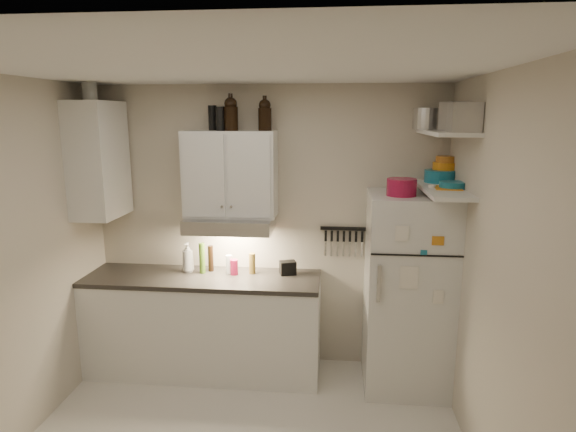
{
  "coord_description": "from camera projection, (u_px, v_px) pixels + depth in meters",
  "views": [
    {
      "loc": [
        0.62,
        -2.8,
        2.33
      ],
      "look_at": [
        0.25,
        0.9,
        1.55
      ],
      "focal_mm": 30.0,
      "sensor_mm": 36.0,
      "label": 1
    }
  ],
  "objects": [
    {
      "name": "ceiling",
      "position": [
        229.0,
        65.0,
        2.73
      ],
      "size": [
        3.2,
        3.0,
        0.02
      ],
      "primitive_type": "cube",
      "color": "white",
      "rests_on": "ground"
    },
    {
      "name": "back_wall",
      "position": [
        268.0,
        228.0,
        4.47
      ],
      "size": [
        3.2,
        0.02,
        2.6
      ],
      "primitive_type": "cube",
      "color": "beige",
      "rests_on": "ground"
    },
    {
      "name": "right_wall",
      "position": [
        501.0,
        293.0,
        2.84
      ],
      "size": [
        0.02,
        3.0,
        2.6
      ],
      "primitive_type": "cube",
      "color": "beige",
      "rests_on": "ground"
    },
    {
      "name": "base_cabinet",
      "position": [
        204.0,
        326.0,
        4.4
      ],
      "size": [
        2.1,
        0.6,
        0.88
      ],
      "primitive_type": "cube",
      "color": "white",
      "rests_on": "floor"
    },
    {
      "name": "countertop",
      "position": [
        202.0,
        278.0,
        4.3
      ],
      "size": [
        2.1,
        0.62,
        0.04
      ],
      "primitive_type": "cube",
      "color": "#2D2926",
      "rests_on": "base_cabinet"
    },
    {
      "name": "upper_cabinet",
      "position": [
        231.0,
        174.0,
        4.22
      ],
      "size": [
        0.8,
        0.33,
        0.75
      ],
      "primitive_type": "cube",
      "color": "white",
      "rests_on": "back_wall"
    },
    {
      "name": "side_cabinet",
      "position": [
        98.0,
        160.0,
        4.17
      ],
      "size": [
        0.33,
        0.55,
        1.0
      ],
      "primitive_type": "cube",
      "color": "white",
      "rests_on": "left_wall"
    },
    {
      "name": "range_hood",
      "position": [
        230.0,
        224.0,
        4.25
      ],
      "size": [
        0.76,
        0.46,
        0.12
      ],
      "primitive_type": "cube",
      "color": "silver",
      "rests_on": "back_wall"
    },
    {
      "name": "fridge",
      "position": [
        408.0,
        292.0,
        4.1
      ],
      "size": [
        0.7,
        0.68,
        1.7
      ],
      "primitive_type": "cube",
      "color": "silver",
      "rests_on": "floor"
    },
    {
      "name": "shelf_hi",
      "position": [
        446.0,
        133.0,
        3.67
      ],
      "size": [
        0.3,
        0.95,
        0.03
      ],
      "primitive_type": "cube",
      "color": "white",
      "rests_on": "right_wall"
    },
    {
      "name": "shelf_lo",
      "position": [
        442.0,
        190.0,
        3.76
      ],
      "size": [
        0.3,
        0.95,
        0.03
      ],
      "primitive_type": "cube",
      "color": "white",
      "rests_on": "right_wall"
    },
    {
      "name": "knife_strip",
      "position": [
        344.0,
        229.0,
        4.37
      ],
      "size": [
        0.42,
        0.02,
        0.03
      ],
      "primitive_type": "cube",
      "color": "black",
      "rests_on": "back_wall"
    },
    {
      "name": "dutch_oven",
      "position": [
        402.0,
        187.0,
        3.84
      ],
      "size": [
        0.24,
        0.24,
        0.14
      ],
      "primitive_type": "cylinder",
      "rotation": [
        0.0,
        0.0,
        -0.02
      ],
      "color": "maroon",
      "rests_on": "fridge"
    },
    {
      "name": "book_stack",
      "position": [
        448.0,
        193.0,
        3.73
      ],
      "size": [
        0.22,
        0.26,
        0.08
      ],
      "primitive_type": "cube",
      "rotation": [
        0.0,
        0.0,
        -0.1
      ],
      "color": "orange",
      "rests_on": "fridge"
    },
    {
      "name": "spice_jar",
      "position": [
        432.0,
        191.0,
        3.78
      ],
      "size": [
        0.07,
        0.07,
        0.09
      ],
      "primitive_type": "cylinder",
      "rotation": [
        0.0,
        0.0,
        -0.39
      ],
      "color": "silver",
      "rests_on": "fridge"
    },
    {
      "name": "stock_pot",
      "position": [
        428.0,
        119.0,
        4.01
      ],
      "size": [
        0.28,
        0.28,
        0.17
      ],
      "primitive_type": "cylinder",
      "rotation": [
        0.0,
        0.0,
        0.17
      ],
      "color": "silver",
      "rests_on": "shelf_hi"
    },
    {
      "name": "tin_a",
      "position": [
        458.0,
        116.0,
        3.62
      ],
      "size": [
        0.26,
        0.25,
        0.21
      ],
      "primitive_type": "cube",
      "rotation": [
        0.0,
        0.0,
        0.29
      ],
      "color": "#AAAAAD",
      "rests_on": "shelf_hi"
    },
    {
      "name": "tin_b",
      "position": [
        464.0,
        118.0,
        3.31
      ],
      "size": [
        0.2,
        0.2,
        0.2
      ],
      "primitive_type": "cube",
      "rotation": [
        0.0,
        0.0,
        -0.02
      ],
      "color": "#AAAAAD",
      "rests_on": "shelf_hi"
    },
    {
      "name": "bowl_teal",
      "position": [
        440.0,
        176.0,
        4.05
      ],
      "size": [
        0.26,
        0.26,
        0.1
      ],
      "primitive_type": "cylinder",
      "color": "#19708C",
      "rests_on": "shelf_lo"
    },
    {
      "name": "bowl_orange",
      "position": [
        445.0,
        166.0,
        4.07
      ],
      "size": [
        0.21,
        0.21,
        0.06
      ],
      "primitive_type": "cylinder",
      "color": "orange",
      "rests_on": "bowl_teal"
    },
    {
      "name": "bowl_yellow",
      "position": [
        446.0,
        159.0,
        4.06
      ],
      "size": [
        0.16,
        0.16,
        0.05
      ],
      "primitive_type": "cylinder",
      "color": "#C07022",
      "rests_on": "bowl_orange"
    },
    {
      "name": "plates",
      "position": [
        453.0,
        185.0,
        3.73
      ],
      "size": [
        0.24,
        0.24,
        0.05
      ],
      "primitive_type": "cylinder",
      "rotation": [
        0.0,
        0.0,
        -0.21
      ],
      "color": "#19708C",
      "rests_on": "shelf_lo"
    },
    {
      "name": "growler_a",
      "position": [
        231.0,
        114.0,
        4.08
      ],
      "size": [
        0.16,
        0.16,
        0.29
      ],
      "primitive_type": null,
      "rotation": [
        0.0,
        0.0,
        -0.42
      ],
      "color": "black",
      "rests_on": "upper_cabinet"
    },
    {
      "name": "growler_b",
      "position": [
        265.0,
        115.0,
        4.12
      ],
      "size": [
        0.14,
        0.14,
        0.27
      ],
      "primitive_type": null,
      "rotation": [
        0.0,
        0.0,
        0.23
      ],
      "color": "black",
      "rests_on": "upper_cabinet"
    },
    {
      "name": "thermos_a",
      "position": [
        220.0,
        119.0,
        4.07
      ],
      "size": [
        0.09,
        0.09,
        0.2
      ],
      "primitive_type": "cylinder",
      "rotation": [
        0.0,
        0.0,
        -0.37
      ],
      "color": "black",
      "rests_on": "upper_cabinet"
    },
    {
      "name": "thermos_b",
      "position": [
        213.0,
        118.0,
        4.18
      ],
      "size": [
        0.09,
        0.09,
        0.21
      ],
      "primitive_type": "cylinder",
      "rotation": [
        0.0,
        0.0,
        -0.19
      ],
      "color": "black",
      "rests_on": "upper_cabinet"
    },
    {
      "name": "side_jar",
      "position": [
        89.0,
        91.0,
        4.04
      ],
      "size": [
        0.16,
        0.16,
        0.16
      ],
      "primitive_type": "cylinder",
      "rotation": [
        0.0,
        0.0,
        -0.39
      ],
      "color": "silver",
      "rests_on": "side_cabinet"
    },
    {
      "name": "soap_bottle",
      "position": [
        188.0,
        256.0,
        4.39
      ],
      "size": [
        0.14,
        0.14,
        0.31
      ],
      "primitive_type": "imported",
      "rotation": [
        0.0,
        0.0,
        -0.2
      ],
      "color": "white",
      "rests_on": "countertop"
    },
    {
      "name": "pepper_mill",
      "position": [
        252.0,
        263.0,
        4.35
      ],
      "size": [
        0.08,
        0.08,
        0.19
      ],
      "primitive_type": "cylinder",
      "rotation": [
        0.0,
        0.0,
        0.36
      ],
      "color": "brown",
      "rests_on": "countertop"
    },
    {
      "name": "oil_bottle",
      "position": [
        202.0,
        258.0,
        4.36
      ],
      "size": [
        0.07,
        0.07,
        0.28
      ],
      "primitive_type": "cylinder",
      "rotation": [
        0.0,
        0.0,
        0.29
      ],
      "color": "#3E6218",
      "rests_on": "countertop"
    },
    {
      "name": "vinegar_bottle",
      "position": [
        211.0,
        258.0,
        4.42
      ],
      "size": [
        0.05,
        0.05,
        0.24
      ],
      "primitive_type": "cylinder",
      "rotation": [
        0.0,
        0.0,
        -0.02
      ],
      "color": "black",
      "rests_on": "countertop"
    },
    {
      "name": "clear_bottle",
      "position": [
        229.0,
        264.0,
        4.36
      ],
      "size": [
        0.06,
        0.06,
        0.17
      ],
      "primitive_type": "cylinder",
      "rotation": [
        0.0,
        0.0,
        0.11
      ],
      "color": "silver",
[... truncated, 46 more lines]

